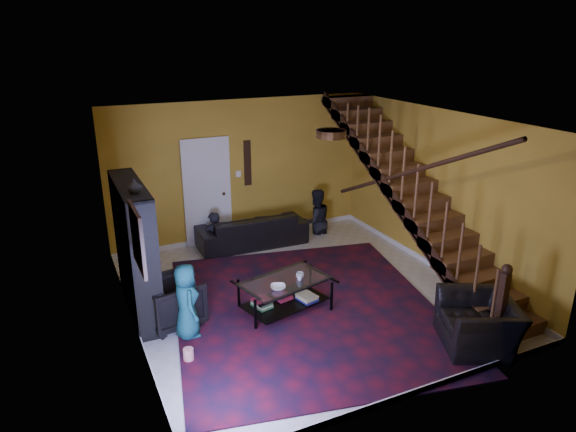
# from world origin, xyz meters

# --- Properties ---
(floor) EXTENTS (5.50, 5.50, 0.00)m
(floor) POSITION_xyz_m (0.00, 0.00, 0.00)
(floor) COLOR beige
(floor) RESTS_ON ground
(room) EXTENTS (5.50, 5.50, 5.50)m
(room) POSITION_xyz_m (-1.33, 1.33, 0.05)
(room) COLOR gold
(room) RESTS_ON ground
(staircase) EXTENTS (0.95, 5.02, 3.18)m
(staircase) POSITION_xyz_m (2.12, -0.00, 1.40)
(staircase) COLOR brown
(staircase) RESTS_ON floor
(bookshelf) EXTENTS (0.35, 1.80, 2.00)m
(bookshelf) POSITION_xyz_m (-2.40, 0.60, 0.96)
(bookshelf) COLOR black
(bookshelf) RESTS_ON floor
(door) EXTENTS (0.82, 0.05, 2.05)m
(door) POSITION_xyz_m (-0.70, 2.73, 1.02)
(door) COLOR silver
(door) RESTS_ON floor
(framed_picture) EXTENTS (0.04, 0.74, 0.74)m
(framed_picture) POSITION_xyz_m (-2.57, -0.90, 1.75)
(framed_picture) COLOR maroon
(framed_picture) RESTS_ON room
(wall_hanging) EXTENTS (0.14, 0.03, 0.90)m
(wall_hanging) POSITION_xyz_m (0.15, 2.73, 1.55)
(wall_hanging) COLOR black
(wall_hanging) RESTS_ON room
(ceiling_fixture) EXTENTS (0.40, 0.40, 0.10)m
(ceiling_fixture) POSITION_xyz_m (0.00, -0.80, 2.74)
(ceiling_fixture) COLOR #3F2814
(ceiling_fixture) RESTS_ON room
(rug) EXTENTS (4.64, 5.07, 0.02)m
(rug) POSITION_xyz_m (-0.15, -0.46, 0.01)
(rug) COLOR #470C19
(rug) RESTS_ON floor
(sofa) EXTENTS (2.16, 0.90, 0.62)m
(sofa) POSITION_xyz_m (0.04, 2.30, 0.31)
(sofa) COLOR black
(sofa) RESTS_ON floor
(armchair_left) EXTENTS (0.89, 0.87, 0.70)m
(armchair_left) POSITION_xyz_m (-2.05, 0.02, 0.35)
(armchair_left) COLOR black
(armchair_left) RESTS_ON floor
(armchair_right) EXTENTS (1.26, 1.32, 0.67)m
(armchair_right) POSITION_xyz_m (1.50, -2.25, 0.34)
(armchair_right) COLOR black
(armchair_right) RESTS_ON floor
(person_adult_a) EXTENTS (0.47, 0.32, 1.22)m
(person_adult_a) POSITION_xyz_m (-0.72, 2.35, 0.16)
(person_adult_a) COLOR black
(person_adult_a) RESTS_ON sofa
(person_adult_b) EXTENTS (0.68, 0.53, 1.39)m
(person_adult_b) POSITION_xyz_m (1.50, 2.35, 0.25)
(person_adult_b) COLOR black
(person_adult_b) RESTS_ON sofa
(person_child) EXTENTS (0.35, 0.53, 1.08)m
(person_child) POSITION_xyz_m (-1.95, -0.39, 0.54)
(person_child) COLOR #195D5F
(person_child) RESTS_ON armchair_left
(coffee_table) EXTENTS (1.43, 1.04, 0.49)m
(coffee_table) POSITION_xyz_m (-0.44, -0.30, 0.29)
(coffee_table) COLOR black
(coffee_table) RESTS_ON floor
(cup_a) EXTENTS (0.15, 0.15, 0.09)m
(cup_a) POSITION_xyz_m (-0.20, -0.33, 0.54)
(cup_a) COLOR #999999
(cup_a) RESTS_ON coffee_table
(cup_b) EXTENTS (0.11, 0.11, 0.09)m
(cup_b) POSITION_xyz_m (-0.23, -0.38, 0.53)
(cup_b) COLOR #999999
(cup_b) RESTS_ON coffee_table
(bowl) EXTENTS (0.28, 0.28, 0.05)m
(bowl) POSITION_xyz_m (-0.64, -0.51, 0.52)
(bowl) COLOR #999999
(bowl) RESTS_ON coffee_table
(vase) EXTENTS (0.18, 0.18, 0.19)m
(vase) POSITION_xyz_m (-2.41, 0.10, 2.10)
(vase) COLOR #999999
(vase) RESTS_ON bookshelf
(popcorn_bucket) EXTENTS (0.16, 0.16, 0.15)m
(popcorn_bucket) POSITION_xyz_m (-2.10, -0.96, 0.10)
(popcorn_bucket) COLOR red
(popcorn_bucket) RESTS_ON rug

